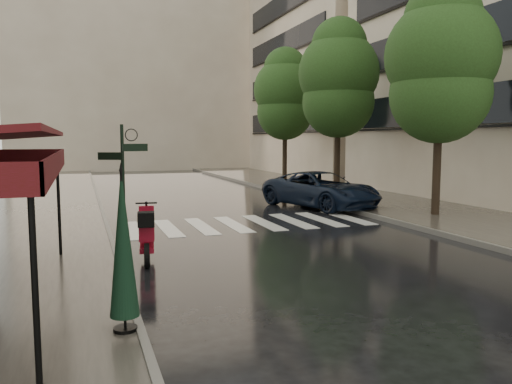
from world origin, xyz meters
TOP-DOWN VIEW (x-y plane):
  - ground at (0.00, 0.00)m, footprint 120.00×120.00m
  - sidewalk_near at (-4.50, 12.00)m, footprint 6.00×60.00m
  - sidewalk_far at (10.25, 12.00)m, footprint 5.50×60.00m
  - curb_near at (-1.45, 12.00)m, footprint 0.12×60.00m
  - curb_far at (7.45, 12.00)m, footprint 0.12×60.00m
  - crosswalk at (2.98, 6.00)m, footprint 7.85×3.20m
  - signpost at (-1.19, 3.00)m, footprint 1.17×0.29m
  - haussmann_near at (16.50, 9.00)m, footprint 8.00×15.00m
  - haussmann_far at (16.50, 26.00)m, footprint 8.00×16.00m
  - backdrop_building at (3.00, 38.00)m, footprint 22.00×6.00m
  - tree_near at (9.60, 5.00)m, footprint 3.80×3.80m
  - tree_mid at (9.50, 12.00)m, footprint 3.80×3.80m
  - tree_far at (9.70, 19.00)m, footprint 3.80×3.80m
  - scooter at (-0.80, 1.97)m, footprint 0.62×1.90m
  - parked_car at (7.00, 8.74)m, footprint 3.88×5.70m
  - parasol_front at (-1.65, -2.46)m, footprint 0.40×0.40m

SIDE VIEW (x-z plane):
  - ground at x=0.00m, z-range 0.00..0.00m
  - crosswalk at x=2.98m, z-range 0.00..0.01m
  - sidewalk_near at x=-4.50m, z-range 0.00..0.12m
  - sidewalk_far at x=10.25m, z-range 0.00..0.12m
  - curb_near at x=-1.45m, z-range -0.01..0.15m
  - curb_far at x=7.45m, z-range -0.01..0.15m
  - scooter at x=-0.80m, z-range -0.04..1.21m
  - parked_car at x=7.00m, z-range 0.00..1.45m
  - parasol_front at x=-1.65m, z-range 0.21..2.46m
  - signpost at x=-1.19m, z-range 0.28..3.38m
  - tree_near at x=9.60m, z-range 1.33..9.31m
  - tree_far at x=9.70m, z-range 1.37..9.54m
  - tree_mid at x=9.50m, z-range 1.42..9.76m
  - haussmann_near at x=16.50m, z-range 0.00..18.00m
  - haussmann_far at x=16.50m, z-range 0.00..18.50m
  - backdrop_building at x=3.00m, z-range 0.00..20.00m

